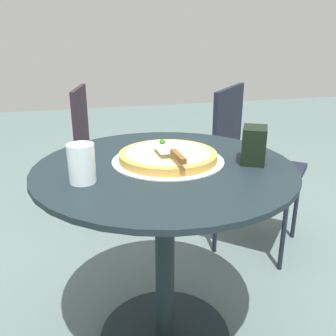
{
  "coord_description": "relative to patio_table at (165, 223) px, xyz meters",
  "views": [
    {
      "loc": [
        0.29,
        1.17,
        1.17
      ],
      "look_at": [
        -0.02,
        -0.04,
        0.72
      ],
      "focal_mm": 39.99,
      "sensor_mm": 36.0,
      "label": 1
    }
  ],
  "objects": [
    {
      "name": "pizza_on_tray",
      "position": [
        -0.02,
        -0.04,
        0.24
      ],
      "size": [
        0.39,
        0.39,
        0.05
      ],
      "color": "silver",
      "rests_on": "patio_table"
    },
    {
      "name": "drinking_cup",
      "position": [
        0.28,
        0.09,
        0.28
      ],
      "size": [
        0.08,
        0.08,
        0.12
      ],
      "primitive_type": "cylinder",
      "color": "white",
      "rests_on": "patio_table"
    },
    {
      "name": "patio_chair_far",
      "position": [
        -0.62,
        -0.61,
        0.0
      ],
      "size": [
        0.6,
        0.6,
        0.9
      ],
      "color": "black",
      "rests_on": "ground"
    },
    {
      "name": "pizza_server",
      "position": [
        -0.02,
        0.05,
        0.28
      ],
      "size": [
        0.08,
        0.21,
        0.02
      ],
      "color": "silver",
      "rests_on": "pizza_on_tray"
    },
    {
      "name": "napkin_dispenser",
      "position": [
        -0.31,
        0.05,
        0.29
      ],
      "size": [
        0.12,
        0.13,
        0.13
      ],
      "primitive_type": "cube",
      "rotation": [
        0.0,
        0.0,
        1.08
      ],
      "color": "black",
      "rests_on": "patio_table"
    },
    {
      "name": "patio_chair_corner",
      "position": [
        0.14,
        -1.15,
        -0.02
      ],
      "size": [
        0.45,
        0.45,
        0.86
      ],
      "color": "#291B26",
      "rests_on": "ground"
    },
    {
      "name": "ground_plane",
      "position": [
        0.0,
        0.0,
        -0.52
      ],
      "size": [
        10.0,
        10.0,
        0.0
      ],
      "primitive_type": "plane",
      "color": "slate"
    },
    {
      "name": "patio_table",
      "position": [
        0.0,
        0.0,
        0.0
      ],
      "size": [
        0.89,
        0.89,
        0.75
      ],
      "color": "black",
      "rests_on": "ground"
    }
  ]
}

